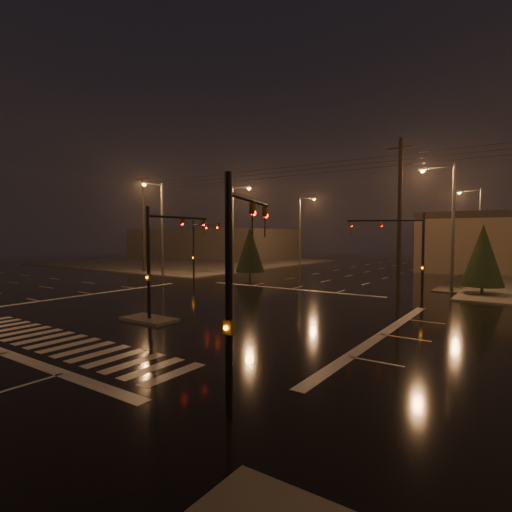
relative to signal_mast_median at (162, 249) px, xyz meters
name	(u,v)px	position (x,y,z in m)	size (l,w,h in m)	color
ground	(201,309)	(0.00, 3.07, -3.75)	(140.00, 140.00, 0.00)	black
sidewalk_nw	(189,262)	(-30.00, 33.07, -3.69)	(36.00, 36.00, 0.12)	#4C4944
median_island	(149,319)	(0.00, -0.93, -3.68)	(3.00, 1.60, 0.15)	#4C4944
crosswalk	(56,341)	(0.00, -5.93, -3.75)	(15.00, 2.60, 0.01)	beige
stop_bar_near	(5,353)	(0.00, -7.93, -3.75)	(16.00, 0.50, 0.01)	beige
stop_bar_far	(290,289)	(0.00, 14.07, -3.75)	(16.00, 0.50, 0.01)	beige
commercial_block	(213,244)	(-35.00, 45.07, -0.95)	(30.00, 18.00, 5.60)	#443F3C
signal_mast_median	(162,249)	(0.00, 0.00, 0.00)	(0.25, 4.59, 6.00)	black
signal_mast_ne	(406,246)	(9.50, 13.21, 0.04)	(4.84, 1.86, 6.00)	black
signal_mast_nw	(199,243)	(-9.50, 13.21, 0.04)	(4.84, 1.86, 6.00)	black
signal_mast_se	(239,266)	(10.23, -6.68, -0.04)	(1.55, 3.87, 6.00)	black
streetlight_1	(235,224)	(-11.18, 21.07, 2.05)	(2.77, 0.32, 10.00)	#38383A
streetlight_2	(302,226)	(-11.18, 37.07, 2.05)	(2.77, 0.32, 10.00)	#38383A
streetlight_3	(449,218)	(11.18, 19.07, 2.05)	(2.77, 0.32, 10.00)	#38383A
streetlight_4	(477,224)	(11.18, 39.07, 2.05)	(2.77, 0.32, 10.00)	#38383A
streetlight_5	(160,223)	(-16.00, 14.26, 2.05)	(0.32, 2.77, 10.00)	#38383A
utility_pole_0	(143,222)	(-22.00, 17.07, 2.38)	(2.20, 0.32, 12.00)	black
utility_pole_1	(400,214)	(8.00, 17.07, 2.38)	(2.20, 0.32, 12.00)	black
conifer_0	(483,255)	(13.55, 19.10, -0.74)	(2.96, 2.96, 5.33)	black
conifer_3	(250,249)	(-7.35, 18.60, -0.71)	(3.00, 3.00, 5.38)	black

